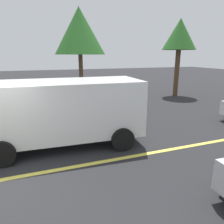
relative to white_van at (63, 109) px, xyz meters
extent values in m
cube|color=#E0D14C|center=(0.99, -1.64, -1.26)|extent=(28.00, 0.16, 0.01)
cube|color=white|center=(-0.02, 0.00, 0.02)|extent=(5.30, 2.29, 1.82)
cube|color=black|center=(2.05, -0.11, 0.42)|extent=(0.26, 1.85, 0.80)
cylinder|color=black|center=(1.80, 0.90, -0.89)|extent=(0.77, 0.30, 0.76)
cylinder|color=black|center=(1.68, -1.10, -0.89)|extent=(0.77, 0.30, 0.76)
cylinder|color=black|center=(-1.73, 1.10, -0.89)|extent=(0.77, 0.30, 0.76)
cylinder|color=black|center=(-1.85, -0.90, -0.89)|extent=(0.77, 0.30, 0.76)
cylinder|color=#513823|center=(9.13, 6.20, 0.41)|extent=(0.35, 0.35, 3.36)
cone|color=#286023|center=(9.13, 6.20, 3.16)|extent=(2.40, 2.40, 2.13)
cylinder|color=#513823|center=(1.52, 4.20, 0.25)|extent=(0.22, 0.22, 3.03)
cone|color=#286023|center=(1.52, 4.20, 2.91)|extent=(2.58, 2.58, 2.29)
camera|label=1|loc=(-0.78, -6.84, 1.75)|focal=33.34mm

